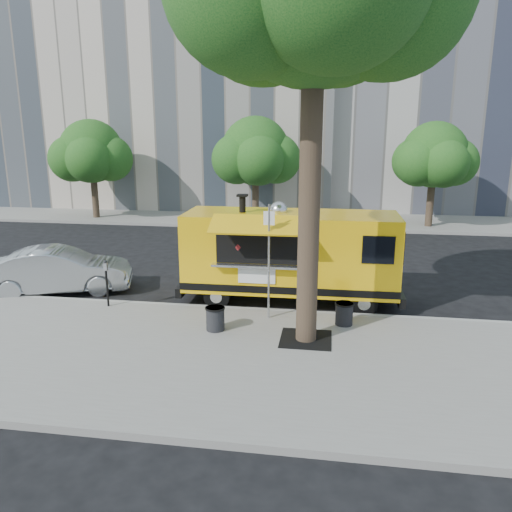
{
  "coord_description": "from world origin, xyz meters",
  "views": [
    {
      "loc": [
        3.1,
        -13.76,
        4.96
      ],
      "look_at": [
        0.98,
        0.0,
        1.41
      ],
      "focal_mm": 35.0,
      "sensor_mm": 36.0,
      "label": 1
    }
  ],
  "objects_px": {
    "parking_meter": "(106,278)",
    "food_truck": "(289,254)",
    "trash_bin_right": "(344,313)",
    "sedan": "(59,270)",
    "sign_post": "(269,255)",
    "far_tree_b": "(255,151)",
    "far_tree_c": "(434,155)",
    "trash_bin_left": "(215,318)",
    "far_tree_a": "(91,152)"
  },
  "relations": [
    {
      "from": "far_tree_b",
      "to": "parking_meter",
      "type": "distance_m",
      "value": 14.48
    },
    {
      "from": "food_truck",
      "to": "trash_bin_left",
      "type": "xyz_separation_m",
      "value": [
        -1.56,
        -2.73,
        -1.01
      ]
    },
    {
      "from": "far_tree_a",
      "to": "far_tree_b",
      "type": "relative_size",
      "value": 0.97
    },
    {
      "from": "far_tree_c",
      "to": "trash_bin_left",
      "type": "distance_m",
      "value": 17.11
    },
    {
      "from": "parking_meter",
      "to": "trash_bin_right",
      "type": "xyz_separation_m",
      "value": [
        6.5,
        -0.38,
        -0.53
      ]
    },
    {
      "from": "far_tree_c",
      "to": "food_truck",
      "type": "distance_m",
      "value": 13.84
    },
    {
      "from": "sedan",
      "to": "food_truck",
      "type": "bearing_deg",
      "value": -107.18
    },
    {
      "from": "far_tree_c",
      "to": "sedan",
      "type": "relative_size",
      "value": 1.21
    },
    {
      "from": "far_tree_c",
      "to": "food_truck",
      "type": "bearing_deg",
      "value": -116.43
    },
    {
      "from": "far_tree_c",
      "to": "trash_bin_right",
      "type": "height_order",
      "value": "far_tree_c"
    },
    {
      "from": "sedan",
      "to": "trash_bin_right",
      "type": "height_order",
      "value": "sedan"
    },
    {
      "from": "sign_post",
      "to": "sedan",
      "type": "bearing_deg",
      "value": 167.05
    },
    {
      "from": "parking_meter",
      "to": "food_truck",
      "type": "relative_size",
      "value": 0.21
    },
    {
      "from": "sedan",
      "to": "trash_bin_left",
      "type": "xyz_separation_m",
      "value": [
        5.55,
        -2.56,
        -0.24
      ]
    },
    {
      "from": "far_tree_c",
      "to": "parking_meter",
      "type": "xyz_separation_m",
      "value": [
        -11.0,
        -13.75,
        -2.74
      ]
    },
    {
      "from": "far_tree_a",
      "to": "sign_post",
      "type": "distance_m",
      "value": 18.14
    },
    {
      "from": "far_tree_b",
      "to": "far_tree_c",
      "type": "bearing_deg",
      "value": -1.91
    },
    {
      "from": "far_tree_c",
      "to": "trash_bin_left",
      "type": "bearing_deg",
      "value": -117.05
    },
    {
      "from": "far_tree_b",
      "to": "sign_post",
      "type": "height_order",
      "value": "far_tree_b"
    },
    {
      "from": "far_tree_a",
      "to": "sedan",
      "type": "distance_m",
      "value": 13.56
    },
    {
      "from": "trash_bin_left",
      "to": "food_truck",
      "type": "bearing_deg",
      "value": 60.26
    },
    {
      "from": "trash_bin_left",
      "to": "trash_bin_right",
      "type": "distance_m",
      "value": 3.25
    },
    {
      "from": "far_tree_a",
      "to": "trash_bin_left",
      "type": "bearing_deg",
      "value": -55.12
    },
    {
      "from": "far_tree_b",
      "to": "far_tree_c",
      "type": "height_order",
      "value": "far_tree_b"
    },
    {
      "from": "sedan",
      "to": "trash_bin_right",
      "type": "relative_size",
      "value": 7.52
    },
    {
      "from": "food_truck",
      "to": "trash_bin_left",
      "type": "height_order",
      "value": "food_truck"
    },
    {
      "from": "sedan",
      "to": "trash_bin_left",
      "type": "height_order",
      "value": "sedan"
    },
    {
      "from": "trash_bin_left",
      "to": "far_tree_b",
      "type": "bearing_deg",
      "value": 95.1
    },
    {
      "from": "parking_meter",
      "to": "food_truck",
      "type": "xyz_separation_m",
      "value": [
        4.92,
        1.52,
        0.49
      ]
    },
    {
      "from": "parking_meter",
      "to": "food_truck",
      "type": "distance_m",
      "value": 5.18
    },
    {
      "from": "sign_post",
      "to": "parking_meter",
      "type": "bearing_deg",
      "value": 177.48
    },
    {
      "from": "far_tree_b",
      "to": "sedan",
      "type": "bearing_deg",
      "value": -108.27
    },
    {
      "from": "sign_post",
      "to": "food_truck",
      "type": "height_order",
      "value": "sign_post"
    },
    {
      "from": "trash_bin_right",
      "to": "sign_post",
      "type": "bearing_deg",
      "value": 174.84
    },
    {
      "from": "far_tree_c",
      "to": "trash_bin_right",
      "type": "xyz_separation_m",
      "value": [
        -4.5,
        -14.13,
        -3.26
      ]
    },
    {
      "from": "trash_bin_right",
      "to": "far_tree_c",
      "type": "bearing_deg",
      "value": 72.33
    },
    {
      "from": "trash_bin_right",
      "to": "sedan",
      "type": "bearing_deg",
      "value": 168.77
    },
    {
      "from": "far_tree_a",
      "to": "sedan",
      "type": "relative_size",
      "value": 1.25
    },
    {
      "from": "far_tree_a",
      "to": "trash_bin_left",
      "type": "distance_m",
      "value": 18.42
    },
    {
      "from": "food_truck",
      "to": "trash_bin_right",
      "type": "xyz_separation_m",
      "value": [
        1.58,
        -1.9,
        -1.02
      ]
    },
    {
      "from": "far_tree_b",
      "to": "trash_bin_right",
      "type": "bearing_deg",
      "value": -72.68
    },
    {
      "from": "parking_meter",
      "to": "trash_bin_left",
      "type": "height_order",
      "value": "parking_meter"
    },
    {
      "from": "sign_post",
      "to": "parking_meter",
      "type": "distance_m",
      "value": 4.64
    },
    {
      "from": "far_tree_c",
      "to": "trash_bin_right",
      "type": "bearing_deg",
      "value": -107.67
    },
    {
      "from": "far_tree_c",
      "to": "sedan",
      "type": "distance_m",
      "value": 18.35
    },
    {
      "from": "far_tree_a",
      "to": "far_tree_b",
      "type": "xyz_separation_m",
      "value": [
        9.0,
        0.4,
        0.06
      ]
    },
    {
      "from": "sign_post",
      "to": "trash_bin_right",
      "type": "bearing_deg",
      "value": -5.16
    },
    {
      "from": "far_tree_c",
      "to": "trash_bin_left",
      "type": "height_order",
      "value": "far_tree_c"
    },
    {
      "from": "far_tree_a",
      "to": "trash_bin_right",
      "type": "bearing_deg",
      "value": -46.09
    },
    {
      "from": "far_tree_b",
      "to": "sedan",
      "type": "xyz_separation_m",
      "value": [
        -4.19,
        -12.7,
        -3.13
      ]
    }
  ]
}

